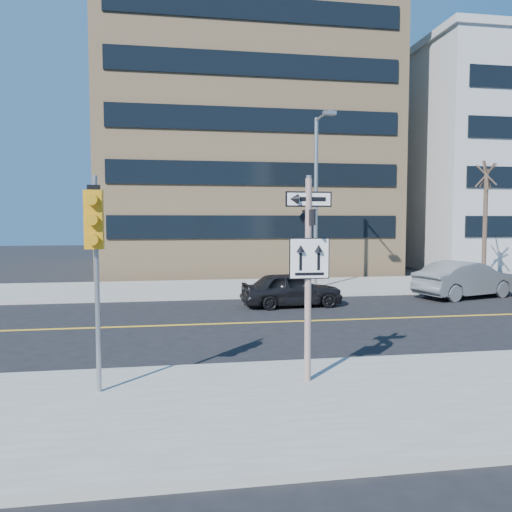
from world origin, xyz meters
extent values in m
plane|color=black|center=(0.00, 0.00, 0.00)|extent=(120.00, 120.00, 0.00)
cylinder|color=beige|center=(0.00, -2.50, 2.15)|extent=(0.13, 0.13, 4.00)
cylinder|color=gray|center=(0.00, -2.50, 4.18)|extent=(0.10, 0.10, 0.06)
cube|color=black|center=(0.00, -2.50, 3.75)|extent=(0.92, 0.03, 0.30)
cube|color=black|center=(0.00, -2.50, 3.40)|extent=(0.03, 0.92, 0.30)
cube|color=white|center=(0.00, -2.58, 2.60)|extent=(0.80, 0.03, 0.80)
cylinder|color=gray|center=(-4.00, -2.50, 2.15)|extent=(0.09, 0.09, 4.00)
cube|color=orange|center=(-4.00, -2.70, 3.35)|extent=(0.32, 0.22, 1.05)
sphere|color=#8C0705|center=(-4.00, -2.82, 3.70)|extent=(0.17, 0.17, 0.17)
sphere|color=black|center=(-4.00, -2.82, 3.35)|extent=(0.17, 0.17, 0.17)
sphere|color=black|center=(-4.00, -2.82, 3.00)|extent=(0.17, 0.17, 0.17)
imported|color=black|center=(1.88, 6.90, 0.67)|extent=(1.89, 4.05, 1.34)
imported|color=slate|center=(9.90, 7.90, 0.79)|extent=(2.95, 5.06, 1.58)
cylinder|color=gray|center=(4.00, 11.00, 4.15)|extent=(0.18, 0.18, 8.00)
cylinder|color=gray|center=(4.00, 10.00, 8.05)|extent=(0.10, 2.20, 0.10)
cube|color=gray|center=(4.00, 9.00, 7.95)|extent=(0.55, 0.30, 0.16)
cylinder|color=#35291F|center=(13.00, 11.30, 3.05)|extent=(0.22, 0.22, 5.80)
cube|color=tan|center=(2.00, 25.00, 9.00)|extent=(18.00, 18.00, 18.00)
camera|label=1|loc=(-2.56, -11.95, 3.32)|focal=35.00mm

